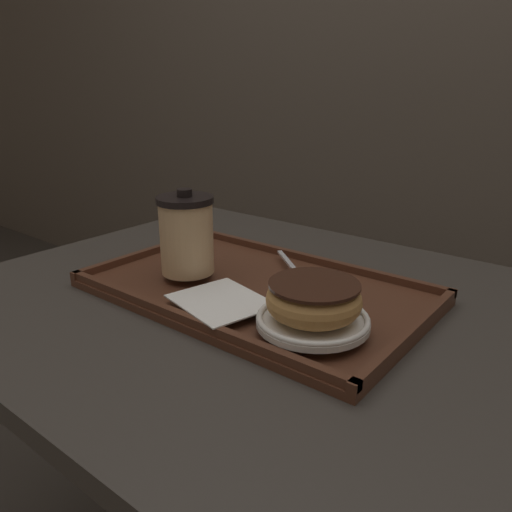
{
  "coord_description": "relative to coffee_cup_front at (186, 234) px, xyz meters",
  "views": [
    {
      "loc": [
        0.46,
        -0.56,
        1.02
      ],
      "look_at": [
        0.01,
        0.0,
        0.77
      ],
      "focal_mm": 35.0,
      "sensor_mm": 36.0,
      "label": 1
    }
  ],
  "objects": [
    {
      "name": "plate_with_chocolate_donut",
      "position": [
        0.26,
        -0.03,
        -0.06
      ],
      "size": [
        0.14,
        0.14,
        0.01
      ],
      "color": "white",
      "rests_on": "serving_tray"
    },
    {
      "name": "donut_chocolate_glazed",
      "position": [
        0.26,
        -0.03,
        -0.03
      ],
      "size": [
        0.12,
        0.12,
        0.04
      ],
      "color": "tan",
      "rests_on": "plate_with_chocolate_donut"
    },
    {
      "name": "cafe_table",
      "position": [
        0.1,
        0.04,
        -0.25
      ],
      "size": [
        0.91,
        0.77,
        0.71
      ],
      "color": "#38332D",
      "rests_on": "ground_plane"
    },
    {
      "name": "serving_tray",
      "position": [
        0.11,
        0.04,
        -0.08
      ],
      "size": [
        0.52,
        0.32,
        0.02
      ],
      "color": "#512D1E",
      "rests_on": "cafe_table"
    },
    {
      "name": "napkin_paper",
      "position": [
        0.12,
        -0.05,
        -0.06
      ],
      "size": [
        0.15,
        0.14,
        0.0
      ],
      "rotation": [
        0.0,
        0.0,
        -0.24
      ],
      "color": "white",
      "rests_on": "serving_tray"
    },
    {
      "name": "wall_behind",
      "position": [
        0.1,
        1.14,
        0.41
      ],
      "size": [
        8.0,
        0.05,
        2.4
      ],
      "color": "brown",
      "rests_on": "ground_plane"
    },
    {
      "name": "spoon",
      "position": [
        0.15,
        0.09,
        -0.06
      ],
      "size": [
        0.14,
        0.12,
        0.01
      ],
      "rotation": [
        0.0,
        0.0,
        5.6
      ],
      "color": "silver",
      "rests_on": "serving_tray"
    },
    {
      "name": "coffee_cup_front",
      "position": [
        0.0,
        0.0,
        0.0
      ],
      "size": [
        0.09,
        0.09,
        0.14
      ],
      "color": "#E0B784",
      "rests_on": "serving_tray"
    }
  ]
}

